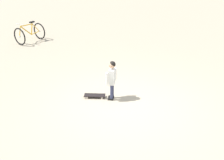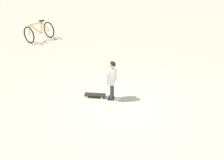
{
  "view_description": "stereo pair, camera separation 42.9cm",
  "coord_description": "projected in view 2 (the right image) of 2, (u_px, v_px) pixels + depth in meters",
  "views": [
    {
      "loc": [
        -1.21,
        5.8,
        3.56
      ],
      "look_at": [
        0.45,
        -0.28,
        0.55
      ],
      "focal_mm": 44.12,
      "sensor_mm": 36.0,
      "label": 1
    },
    {
      "loc": [
        -1.62,
        5.68,
        3.56
      ],
      "look_at": [
        0.45,
        -0.28,
        0.55
      ],
      "focal_mm": 44.12,
      "sensor_mm": 36.0,
      "label": 2
    }
  ],
  "objects": [
    {
      "name": "ground_plane",
      "position": [
        125.0,
        107.0,
        6.85
      ],
      "size": [
        50.0,
        50.0,
        0.0
      ],
      "primitive_type": "plane",
      "color": "tan"
    },
    {
      "name": "child_person",
      "position": [
        112.0,
        76.0,
        6.94
      ],
      "size": [
        0.21,
        0.38,
        1.06
      ],
      "color": "#2D3351",
      "rests_on": "ground"
    },
    {
      "name": "bicycle_mid",
      "position": [
        39.0,
        32.0,
        11.67
      ],
      "size": [
        1.05,
        1.25,
        0.85
      ],
      "color": "black",
      "rests_on": "ground"
    },
    {
      "name": "skateboard",
      "position": [
        95.0,
        95.0,
        7.3
      ],
      "size": [
        0.59,
        0.31,
        0.07
      ],
      "color": "black",
      "rests_on": "ground"
    }
  ]
}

